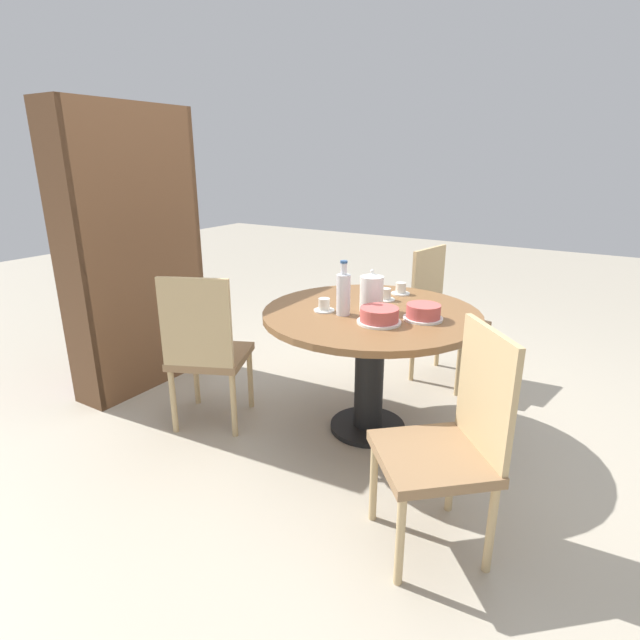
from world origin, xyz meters
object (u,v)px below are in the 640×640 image
(chair_b, at_px, (442,314))
(chair_c, at_px, (206,350))
(chair_a, at_px, (450,440))
(coffee_pot, at_px, (371,292))
(cake_main, at_px, (379,316))
(cake_second, at_px, (423,312))
(water_bottle, at_px, (343,293))
(bookshelf, at_px, (135,258))
(cup_c, at_px, (401,289))
(cup_b, at_px, (324,306))
(cup_a, at_px, (385,295))

(chair_b, distance_m, chair_c, 1.67)
(chair_a, relative_size, coffee_pot, 4.03)
(chair_b, height_order, cake_main, chair_b)
(chair_c, relative_size, cake_second, 4.53)
(cake_second, bearing_deg, coffee_pot, 90.54)
(water_bottle, bearing_deg, bookshelf, 93.61)
(cup_c, bearing_deg, water_bottle, 170.19)
(chair_a, relative_size, cup_b, 8.14)
(chair_c, relative_size, water_bottle, 3.19)
(cup_a, bearing_deg, cup_b, 152.73)
(cup_c, bearing_deg, cake_second, -143.76)
(cup_a, distance_m, cup_c, 0.18)
(cup_a, distance_m, cup_b, 0.42)
(chair_a, relative_size, water_bottle, 3.19)
(water_bottle, relative_size, cup_a, 2.55)
(chair_a, height_order, bookshelf, bookshelf)
(cake_main, bearing_deg, chair_c, 106.55)
(bookshelf, height_order, cake_second, bookshelf)
(chair_b, distance_m, cup_a, 0.76)
(chair_a, height_order, water_bottle, water_bottle)
(bookshelf, distance_m, cake_second, 1.95)
(cake_second, relative_size, cup_b, 1.80)
(chair_b, height_order, cup_c, chair_b)
(coffee_pot, height_order, cake_second, coffee_pot)
(chair_c, bearing_deg, cake_main, 172.30)
(coffee_pot, bearing_deg, water_bottle, 146.20)
(chair_b, bearing_deg, chair_a, -149.71)
(water_bottle, bearing_deg, cake_second, -69.78)
(chair_b, height_order, cup_b, chair_b)
(water_bottle, bearing_deg, cup_a, -11.07)
(coffee_pot, bearing_deg, cup_a, 5.30)
(chair_a, distance_m, coffee_pot, 1.01)
(bookshelf, bearing_deg, cake_second, 97.15)
(chair_b, xyz_separation_m, cake_main, (-1.10, -0.02, 0.29))
(cup_a, height_order, cup_c, same)
(cup_b, bearing_deg, bookshelf, 93.95)
(chair_a, distance_m, cup_b, 1.07)
(chair_c, bearing_deg, cake_second, 177.91)
(water_bottle, bearing_deg, cup_b, 89.50)
(chair_c, xyz_separation_m, cup_c, (0.87, -0.82, 0.28))
(chair_a, relative_size, bookshelf, 0.50)
(chair_b, relative_size, cup_c, 8.14)
(cup_a, bearing_deg, chair_c, 130.73)
(cup_b, height_order, cup_c, same)
(cake_second, relative_size, cup_a, 1.80)
(chair_a, relative_size, cake_main, 4.13)
(coffee_pot, relative_size, cake_second, 1.12)
(coffee_pot, distance_m, cake_main, 0.22)
(water_bottle, distance_m, cake_main, 0.24)
(cup_b, bearing_deg, cup_a, -27.27)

